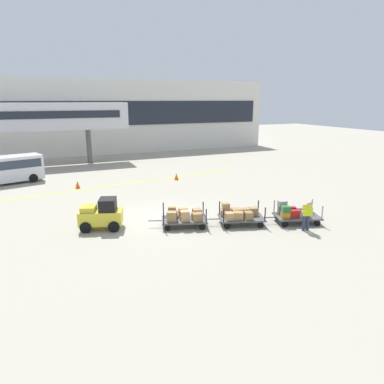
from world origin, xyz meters
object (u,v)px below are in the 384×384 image
Objects in this scene: baggage_cart_tail at (295,213)px; baggage_handler at (307,214)px; baggage_tug at (102,215)px; baggage_cart_middle at (239,215)px; baggage_cart_lead at (184,216)px; safety_cone_far at (78,185)px; shuttle_van at (8,168)px; safety_cone_near at (176,177)px.

baggage_cart_tail is 1.29m from baggage_handler.
baggage_tug is 0.76× the size of baggage_cart_tail.
baggage_cart_middle is at bearing 160.45° from baggage_cart_tail.
baggage_handler reaches higher than baggage_cart_middle.
baggage_cart_tail is at bearing -18.83° from baggage_cart_lead.
safety_cone_far is at bearing 124.14° from baggage_handler.
baggage_cart_lead is 11.37m from safety_cone_far.
baggage_tug is at bearing 161.26° from baggage_cart_middle.
baggage_handler reaches higher than baggage_cart_lead.
baggage_cart_lead is at bearing 161.17° from baggage_cart_tail.
baggage_tug is 0.76× the size of baggage_cart_middle.
baggage_cart_middle is 1.00× the size of baggage_cart_tail.
shuttle_van is 6.16m from safety_cone_far.
baggage_tug reaches higher than baggage_cart_middle.
baggage_cart_tail is at bearing -49.21° from shuttle_van.
shuttle_van reaches higher than safety_cone_far.
shuttle_van is (-11.42, 15.48, 0.71)m from baggage_cart_middle.
baggage_cart_tail is 5.59× the size of safety_cone_near.
baggage_cart_tail is at bearing -52.55° from safety_cone_far.
baggage_tug is 4.15m from baggage_cart_lead.
baggage_tug is 9.28m from safety_cone_far.
shuttle_van is (-8.65, 14.58, 0.70)m from baggage_cart_lead.
baggage_cart_middle is 0.60× the size of shuttle_van.
baggage_cart_middle is (2.77, -0.90, -0.01)m from baggage_cart_lead.
baggage_cart_tail reaches higher than safety_cone_far.
shuttle_van is (-4.74, 13.22, 0.48)m from baggage_tug.
shuttle_van is at bearing 160.90° from safety_cone_near.
safety_cone_far is at bearing -40.50° from shuttle_van.
safety_cone_near is (7.60, 8.94, -0.48)m from baggage_tug.
safety_cone_far is at bearing 177.62° from safety_cone_near.
safety_cone_far is at bearing 90.68° from baggage_tug.
safety_cone_near is at bearing -2.38° from safety_cone_far.
baggage_tug is at bearing -70.29° from shuttle_van.
baggage_cart_middle is 5.59× the size of safety_cone_near.
baggage_cart_lead is 0.60× the size of shuttle_van.
baggage_handler is at bearing -55.86° from safety_cone_far.
safety_cone_near is at bearing 85.36° from baggage_cart_middle.
baggage_cart_middle is at bearing -59.49° from safety_cone_far.
baggage_cart_tail is (9.48, -3.26, -0.23)m from baggage_tug.
safety_cone_far is (-6.80, 11.53, -0.25)m from baggage_cart_middle.
shuttle_van is 9.34× the size of safety_cone_far.
baggage_cart_middle is 13.39m from safety_cone_far.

